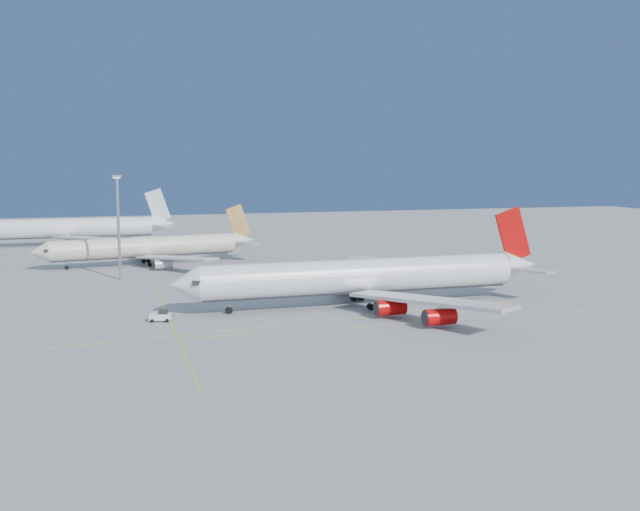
{
  "coord_description": "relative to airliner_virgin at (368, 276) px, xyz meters",
  "views": [
    {
      "loc": [
        -49.79,
        -120.78,
        26.4
      ],
      "look_at": [
        -6.62,
        22.29,
        7.0
      ],
      "focal_mm": 40.0,
      "sensor_mm": 36.0,
      "label": 1
    }
  ],
  "objects": [
    {
      "name": "taxiway_lines",
      "position": [
        -11.48,
        4.03,
        -5.41
      ],
      "size": [
        118.86,
        140.0,
        0.02
      ],
      "color": "#D6BF0B",
      "rests_on": "ground"
    },
    {
      "name": "ground",
      "position": [
        3.24,
        -2.32,
        -5.42
      ],
      "size": [
        500.0,
        500.0,
        0.0
      ],
      "primitive_type": "plane",
      "color": "slate",
      "rests_on": "ground"
    },
    {
      "name": "airliner_third",
      "position": [
        -57.88,
        119.82,
        0.08
      ],
      "size": [
        67.53,
        62.4,
        18.15
      ],
      "rotation": [
        0.0,
        0.0,
        0.02
      ],
      "color": "white",
      "rests_on": "ground"
    },
    {
      "name": "light_mast",
      "position": [
        -43.87,
        43.53,
        8.62
      ],
      "size": [
        2.06,
        2.06,
        23.77
      ],
      "color": "gray",
      "rests_on": "ground"
    },
    {
      "name": "airliner_virgin",
      "position": [
        0.0,
        0.0,
        0.0
      ],
      "size": [
        72.65,
        65.43,
        17.96
      ],
      "rotation": [
        0.0,
        0.0,
        0.01
      ],
      "color": "white",
      "rests_on": "ground"
    },
    {
      "name": "pushback_tug",
      "position": [
        -38.31,
        -3.06,
        -4.5
      ],
      "size": [
        3.81,
        2.74,
        1.98
      ],
      "rotation": [
        0.0,
        0.0,
        -0.2
      ],
      "color": "white",
      "rests_on": "ground"
    },
    {
      "name": "airliner_etihad",
      "position": [
        -35.75,
        66.9,
        -0.77
      ],
      "size": [
        58.29,
        53.31,
        15.25
      ],
      "rotation": [
        0.0,
        0.0,
        0.16
      ],
      "color": "beige",
      "rests_on": "ground"
    }
  ]
}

